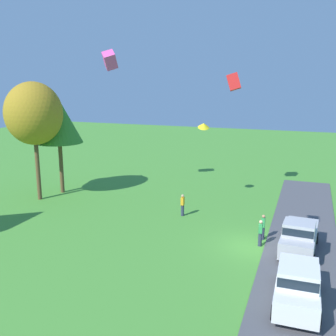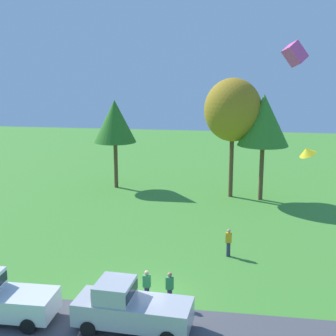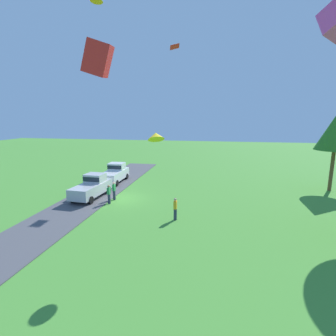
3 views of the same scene
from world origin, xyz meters
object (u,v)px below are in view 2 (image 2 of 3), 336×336
at_px(tree_right_of_center, 115,122).
at_px(tree_far_left, 264,120).
at_px(car_pickup_mid_row, 129,306).
at_px(person_on_lawn, 147,287).
at_px(kite_box_high_right, 295,54).
at_px(tree_lone_near, 233,110).
at_px(person_beside_suv, 170,289).
at_px(person_watching_sky, 229,242).
at_px(kite_delta_topmost, 307,151).

bearing_deg(tree_right_of_center, tree_far_left, -9.12).
distance_m(car_pickup_mid_row, tree_far_left, 22.83).
bearing_deg(person_on_lawn, kite_box_high_right, 61.80).
relative_size(tree_right_of_center, tree_lone_near, 0.80).
bearing_deg(car_pickup_mid_row, kite_box_high_right, 64.35).
bearing_deg(person_on_lawn, tree_right_of_center, 108.83).
height_order(person_on_lawn, tree_far_left, tree_far_left).
distance_m(person_beside_suv, tree_far_left, 20.39).
bearing_deg(tree_far_left, tree_lone_near, 166.59).
bearing_deg(tree_lone_near, person_watching_sky, -89.08).
height_order(car_pickup_mid_row, tree_lone_near, tree_lone_near).
bearing_deg(person_on_lawn, car_pickup_mid_row, -97.65).
xyz_separation_m(person_on_lawn, tree_right_of_center, (-7.16, 20.99, 5.29)).
relative_size(tree_right_of_center, kite_delta_topmost, 8.67).
bearing_deg(person_beside_suv, kite_delta_topmost, 41.56).
xyz_separation_m(person_on_lawn, kite_delta_topmost, (7.79, 5.89, 5.71)).
relative_size(person_beside_suv, kite_delta_topmost, 1.82).
height_order(person_beside_suv, kite_delta_topmost, kite_delta_topmost).
relative_size(tree_right_of_center, tree_far_left, 0.91).
distance_m(tree_lone_near, kite_delta_topmost, 14.29).
bearing_deg(person_beside_suv, tree_right_of_center, 111.46).
bearing_deg(kite_box_high_right, person_beside_suv, -114.62).
distance_m(tree_lone_near, kite_box_high_right, 7.98).
height_order(person_on_lawn, person_watching_sky, same).
bearing_deg(person_watching_sky, tree_right_of_center, 126.50).
bearing_deg(car_pickup_mid_row, tree_right_of_center, 106.36).
bearing_deg(tree_lone_near, person_on_lawn, -100.09).
bearing_deg(car_pickup_mid_row, person_watching_sky, 65.29).
relative_size(person_watching_sky, kite_box_high_right, 1.23).
height_order(tree_right_of_center, tree_far_left, tree_far_left).
bearing_deg(kite_delta_topmost, person_beside_suv, -138.44).
distance_m(person_watching_sky, tree_lone_near, 14.71).
xyz_separation_m(car_pickup_mid_row, person_beside_suv, (1.42, 2.29, -0.23)).
bearing_deg(tree_far_left, person_watching_sky, -100.50).
distance_m(person_beside_suv, tree_lone_near, 20.74).
xyz_separation_m(person_beside_suv, tree_far_left, (4.89, 18.91, 5.87)).
xyz_separation_m(tree_lone_near, kite_box_high_right, (4.26, -5.07, 4.46)).
xyz_separation_m(tree_right_of_center, tree_far_left, (13.16, -2.11, 0.58)).
bearing_deg(person_on_lawn, person_watching_sky, 59.90).
distance_m(person_on_lawn, person_watching_sky, 7.34).
relative_size(person_beside_suv, tree_lone_near, 0.17).
relative_size(car_pickup_mid_row, tree_lone_near, 0.50).
bearing_deg(person_beside_suv, kite_box_high_right, 65.38).
xyz_separation_m(car_pickup_mid_row, kite_delta_topmost, (8.10, 8.22, 5.48)).
bearing_deg(tree_right_of_center, car_pickup_mid_row, -73.64).
distance_m(kite_delta_topmost, kite_box_high_right, 10.07).
bearing_deg(tree_right_of_center, person_on_lawn, -71.17).
relative_size(person_watching_sky, kite_delta_topmost, 1.82).
xyz_separation_m(person_on_lawn, tree_lone_near, (3.47, 19.48, 6.61)).
bearing_deg(tree_far_left, kite_delta_topmost, -82.18).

